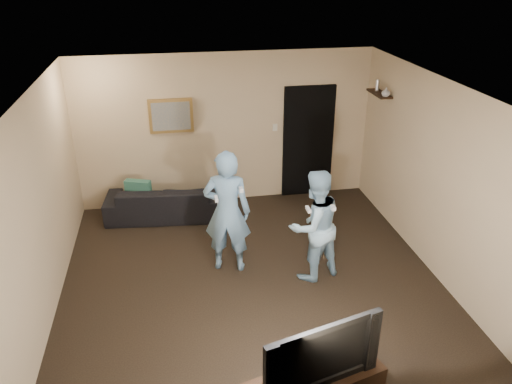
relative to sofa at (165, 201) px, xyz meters
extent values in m
plane|color=black|center=(1.11, -2.02, -0.28)|extent=(5.00, 5.00, 0.00)
cube|color=silver|center=(1.11, -2.02, 2.32)|extent=(5.00, 5.00, 0.04)
cube|color=tan|center=(1.11, 0.48, 1.02)|extent=(5.00, 0.04, 2.60)
cube|color=tan|center=(1.11, -4.52, 1.02)|extent=(5.00, 0.04, 2.60)
cube|color=tan|center=(-1.39, -2.02, 1.02)|extent=(0.04, 5.00, 2.60)
cube|color=tan|center=(3.61, -2.02, 1.02)|extent=(0.04, 5.00, 2.60)
imported|color=black|center=(0.00, 0.00, 0.00)|extent=(1.98, 0.93, 0.56)
cube|color=#1B5346|center=(-0.41, 0.00, 0.20)|extent=(0.44, 0.27, 0.42)
cube|color=olive|center=(0.21, 0.46, 1.32)|extent=(0.72, 0.05, 0.57)
cube|color=slate|center=(0.21, 0.43, 1.32)|extent=(0.62, 0.01, 0.47)
cube|color=black|center=(2.56, 0.45, 0.72)|extent=(0.90, 0.06, 2.00)
cube|color=silver|center=(1.96, 0.46, 1.02)|extent=(0.08, 0.02, 0.12)
cube|color=black|center=(3.50, -0.22, 1.71)|extent=(0.20, 0.60, 0.03)
imported|color=silver|center=(3.50, -0.45, 1.79)|extent=(0.17, 0.17, 0.14)
cylinder|color=silver|center=(3.50, -0.11, 1.81)|extent=(0.06, 0.06, 0.18)
imported|color=black|center=(1.31, -4.32, 0.54)|extent=(1.16, 0.45, 0.67)
imported|color=#6C98BC|center=(0.84, -1.69, 0.59)|extent=(0.72, 0.57, 1.75)
cube|color=white|center=(0.68, -1.91, 0.91)|extent=(0.04, 0.14, 0.04)
cube|color=white|center=(1.00, -1.91, 1.01)|extent=(0.05, 0.09, 0.05)
imported|color=#9BC7E1|center=(1.94, -2.09, 0.49)|extent=(0.91, 0.80, 1.55)
cube|color=white|center=(1.78, -2.31, 0.86)|extent=(0.04, 0.14, 0.04)
cube|color=white|center=(2.10, -2.31, 0.85)|extent=(0.05, 0.09, 0.05)
camera|label=1|loc=(0.17, -7.57, 3.71)|focal=35.00mm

